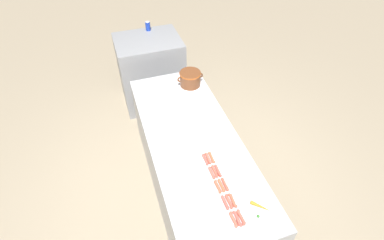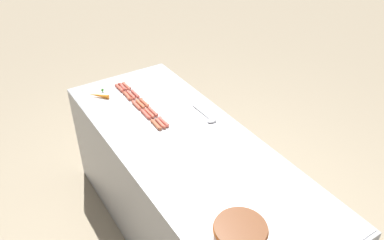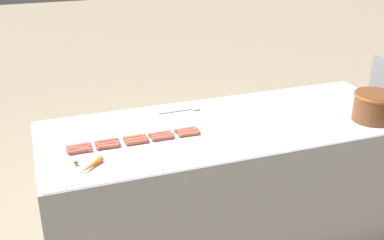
% 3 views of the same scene
% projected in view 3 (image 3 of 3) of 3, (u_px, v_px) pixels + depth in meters
% --- Properties ---
extents(griddle_counter, '(0.85, 2.22, 0.88)m').
position_uv_depth(griddle_counter, '(228.00, 187.00, 2.93)').
color(griddle_counter, '#9EA0A5').
rests_on(griddle_counter, ground_plane).
extents(hot_dog_0, '(0.03, 0.13, 0.02)m').
position_uv_depth(hot_dog_0, '(79.00, 146.00, 2.46)').
color(hot_dog_0, '#BE5845').
rests_on(hot_dog_0, griddle_counter).
extents(hot_dog_1, '(0.03, 0.13, 0.02)m').
position_uv_depth(hot_dog_1, '(107.00, 141.00, 2.51)').
color(hot_dog_1, '#BA5146').
rests_on(hot_dog_1, griddle_counter).
extents(hot_dog_2, '(0.03, 0.13, 0.02)m').
position_uv_depth(hot_dog_2, '(134.00, 137.00, 2.56)').
color(hot_dog_2, '#B7553D').
rests_on(hot_dog_2, griddle_counter).
extents(hot_dog_3, '(0.03, 0.13, 0.02)m').
position_uv_depth(hot_dog_3, '(160.00, 134.00, 2.60)').
color(hot_dog_3, '#B55545').
rests_on(hot_dog_3, griddle_counter).
extents(hot_dog_4, '(0.03, 0.13, 0.02)m').
position_uv_depth(hot_dog_4, '(185.00, 130.00, 2.64)').
color(hot_dog_4, '#BE5145').
rests_on(hot_dog_4, griddle_counter).
extents(hot_dog_5, '(0.03, 0.13, 0.02)m').
position_uv_depth(hot_dog_5, '(79.00, 149.00, 2.43)').
color(hot_dog_5, '#B35246').
rests_on(hot_dog_5, griddle_counter).
extents(hot_dog_6, '(0.03, 0.13, 0.02)m').
position_uv_depth(hot_dog_6, '(108.00, 144.00, 2.48)').
color(hot_dog_6, '#B75344').
rests_on(hot_dog_6, griddle_counter).
extents(hot_dog_7, '(0.03, 0.13, 0.02)m').
position_uv_depth(hot_dog_7, '(136.00, 140.00, 2.53)').
color(hot_dog_7, '#BA5C3D').
rests_on(hot_dog_7, griddle_counter).
extents(hot_dog_8, '(0.03, 0.13, 0.02)m').
position_uv_depth(hot_dog_8, '(162.00, 136.00, 2.57)').
color(hot_dog_8, '#BC5341').
rests_on(hot_dog_8, griddle_counter).
extents(hot_dog_9, '(0.03, 0.13, 0.02)m').
position_uv_depth(hot_dog_9, '(188.00, 132.00, 2.62)').
color(hot_dog_9, '#B15543').
rests_on(hot_dog_9, griddle_counter).
extents(hot_dog_10, '(0.03, 0.13, 0.02)m').
position_uv_depth(hot_dog_10, '(80.00, 151.00, 2.41)').
color(hot_dog_10, '#BC5242').
rests_on(hot_dog_10, griddle_counter).
extents(hot_dog_11, '(0.03, 0.13, 0.02)m').
position_uv_depth(hot_dog_11, '(109.00, 146.00, 2.45)').
color(hot_dog_11, '#BB553E').
rests_on(hot_dog_11, griddle_counter).
extents(hot_dog_12, '(0.03, 0.13, 0.02)m').
position_uv_depth(hot_dog_12, '(137.00, 142.00, 2.50)').
color(hot_dog_12, '#B7513E').
rests_on(hot_dog_12, griddle_counter).
extents(hot_dog_13, '(0.03, 0.13, 0.02)m').
position_uv_depth(hot_dog_13, '(163.00, 138.00, 2.55)').
color(hot_dog_13, '#BE4F41').
rests_on(hot_dog_13, griddle_counter).
extents(hot_dog_14, '(0.03, 0.13, 0.02)m').
position_uv_depth(hot_dog_14, '(190.00, 134.00, 2.59)').
color(hot_dog_14, '#B15C3D').
rests_on(hot_dog_14, griddle_counter).
extents(bean_pot, '(0.31, 0.25, 0.17)m').
position_uv_depth(bean_pot, '(374.00, 105.00, 2.76)').
color(bean_pot, brown).
rests_on(bean_pot, griddle_counter).
extents(serving_spoon, '(0.07, 0.27, 0.02)m').
position_uv_depth(serving_spoon, '(189.00, 109.00, 2.93)').
color(serving_spoon, '#B7B7BC').
rests_on(serving_spoon, griddle_counter).
extents(carrot, '(0.14, 0.15, 0.03)m').
position_uv_depth(carrot, '(89.00, 166.00, 2.26)').
color(carrot, orange).
rests_on(carrot, griddle_counter).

